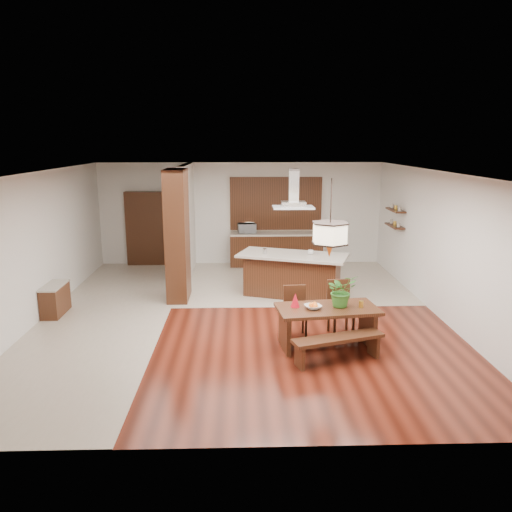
{
  "coord_description": "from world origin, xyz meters",
  "views": [
    {
      "loc": [
        0.0,
        -9.66,
        3.48
      ],
      "look_at": [
        0.3,
        0.0,
        1.25
      ],
      "focal_mm": 35.0,
      "sensor_mm": 36.0,
      "label": 1
    }
  ],
  "objects_px": {
    "hallway_console": "(55,300)",
    "microwave": "(247,228)",
    "dining_bench": "(338,349)",
    "foliage_plant": "(341,291)",
    "dining_table": "(327,318)",
    "dining_chair_left": "(296,312)",
    "pendant_lantern": "(330,218)",
    "kitchen_island": "(292,274)",
    "dining_chair_right": "(341,308)",
    "range_hood": "(293,188)",
    "fruit_bowl": "(313,307)",
    "island_cup": "(311,252)"
  },
  "relations": [
    {
      "from": "hallway_console",
      "to": "microwave",
      "type": "bearing_deg",
      "value": 45.1
    },
    {
      "from": "dining_bench",
      "to": "foliage_plant",
      "type": "distance_m",
      "value": 1.03
    },
    {
      "from": "dining_table",
      "to": "microwave",
      "type": "height_order",
      "value": "microwave"
    },
    {
      "from": "dining_table",
      "to": "dining_chair_left",
      "type": "xyz_separation_m",
      "value": [
        -0.49,
        0.46,
        -0.06
      ]
    },
    {
      "from": "foliage_plant",
      "to": "pendant_lantern",
      "type": "bearing_deg",
      "value": -168.25
    },
    {
      "from": "dining_table",
      "to": "kitchen_island",
      "type": "distance_m",
      "value": 2.93
    },
    {
      "from": "dining_chair_left",
      "to": "foliage_plant",
      "type": "distance_m",
      "value": 0.99
    },
    {
      "from": "dining_chair_left",
      "to": "foliage_plant",
      "type": "xyz_separation_m",
      "value": [
        0.72,
        -0.42,
        0.53
      ]
    },
    {
      "from": "dining_chair_right",
      "to": "range_hood",
      "type": "height_order",
      "value": "range_hood"
    },
    {
      "from": "pendant_lantern",
      "to": "microwave",
      "type": "relative_size",
      "value": 2.67
    },
    {
      "from": "dining_table",
      "to": "range_hood",
      "type": "relative_size",
      "value": 2.01
    },
    {
      "from": "foliage_plant",
      "to": "fruit_bowl",
      "type": "height_order",
      "value": "foliage_plant"
    },
    {
      "from": "microwave",
      "to": "hallway_console",
      "type": "bearing_deg",
      "value": -143.91
    },
    {
      "from": "dining_chair_right",
      "to": "pendant_lantern",
      "type": "distance_m",
      "value": 1.87
    },
    {
      "from": "dining_chair_right",
      "to": "fruit_bowl",
      "type": "distance_m",
      "value": 0.92
    },
    {
      "from": "range_hood",
      "to": "microwave",
      "type": "relative_size",
      "value": 1.83
    },
    {
      "from": "dining_bench",
      "to": "dining_chair_right",
      "type": "bearing_deg",
      "value": 76.68
    },
    {
      "from": "dining_bench",
      "to": "dining_chair_right",
      "type": "distance_m",
      "value": 1.25
    },
    {
      "from": "dining_table",
      "to": "pendant_lantern",
      "type": "relative_size",
      "value": 1.38
    },
    {
      "from": "pendant_lantern",
      "to": "foliage_plant",
      "type": "relative_size",
      "value": 2.33
    },
    {
      "from": "dining_table",
      "to": "dining_chair_left",
      "type": "distance_m",
      "value": 0.68
    },
    {
      "from": "microwave",
      "to": "dining_chair_left",
      "type": "bearing_deg",
      "value": -90.38
    },
    {
      "from": "foliage_plant",
      "to": "island_cup",
      "type": "distance_m",
      "value": 2.78
    },
    {
      "from": "dining_chair_right",
      "to": "foliage_plant",
      "type": "height_order",
      "value": "foliage_plant"
    },
    {
      "from": "foliage_plant",
      "to": "range_hood",
      "type": "xyz_separation_m",
      "value": [
        -0.54,
        2.86,
        1.47
      ]
    },
    {
      "from": "foliage_plant",
      "to": "kitchen_island",
      "type": "xyz_separation_m",
      "value": [
        -0.54,
        2.86,
        -0.48
      ]
    },
    {
      "from": "range_hood",
      "to": "island_cup",
      "type": "bearing_deg",
      "value": -12.02
    },
    {
      "from": "pendant_lantern",
      "to": "fruit_bowl",
      "type": "bearing_deg",
      "value": -165.77
    },
    {
      "from": "dining_table",
      "to": "dining_bench",
      "type": "height_order",
      "value": "dining_table"
    },
    {
      "from": "dining_table",
      "to": "kitchen_island",
      "type": "bearing_deg",
      "value": 96.03
    },
    {
      "from": "dining_bench",
      "to": "microwave",
      "type": "bearing_deg",
      "value": 102.13
    },
    {
      "from": "dining_chair_left",
      "to": "microwave",
      "type": "height_order",
      "value": "microwave"
    },
    {
      "from": "kitchen_island",
      "to": "island_cup",
      "type": "xyz_separation_m",
      "value": [
        0.4,
        -0.08,
        0.54
      ]
    },
    {
      "from": "hallway_console",
      "to": "foliage_plant",
      "type": "xyz_separation_m",
      "value": [
        5.52,
        -1.76,
        0.68
      ]
    },
    {
      "from": "dining_bench",
      "to": "island_cup",
      "type": "relative_size",
      "value": 11.89
    },
    {
      "from": "island_cup",
      "to": "range_hood",
      "type": "bearing_deg",
      "value": 167.98
    },
    {
      "from": "pendant_lantern",
      "to": "dining_table",
      "type": "bearing_deg",
      "value": 0.0
    },
    {
      "from": "hallway_console",
      "to": "dining_bench",
      "type": "height_order",
      "value": "hallway_console"
    },
    {
      "from": "hallway_console",
      "to": "microwave",
      "type": "xyz_separation_m",
      "value": [
        3.98,
        4.0,
        0.77
      ]
    },
    {
      "from": "dining_chair_right",
      "to": "foliage_plant",
      "type": "relative_size",
      "value": 1.76
    },
    {
      "from": "microwave",
      "to": "dining_bench",
      "type": "bearing_deg",
      "value": -86.89
    },
    {
      "from": "dining_table",
      "to": "dining_bench",
      "type": "relative_size",
      "value": 1.18
    },
    {
      "from": "dining_chair_left",
      "to": "kitchen_island",
      "type": "bearing_deg",
      "value": 83.36
    },
    {
      "from": "dining_chair_left",
      "to": "fruit_bowl",
      "type": "height_order",
      "value": "dining_chair_left"
    },
    {
      "from": "hallway_console",
      "to": "dining_chair_left",
      "type": "distance_m",
      "value": 4.98
    },
    {
      "from": "dining_table",
      "to": "island_cup",
      "type": "bearing_deg",
      "value": 88.1
    },
    {
      "from": "pendant_lantern",
      "to": "kitchen_island",
      "type": "bearing_deg",
      "value": 96.03
    },
    {
      "from": "hallway_console",
      "to": "foliage_plant",
      "type": "height_order",
      "value": "foliage_plant"
    },
    {
      "from": "dining_chair_left",
      "to": "range_hood",
      "type": "bearing_deg",
      "value": 83.36
    },
    {
      "from": "dining_bench",
      "to": "fruit_bowl",
      "type": "bearing_deg",
      "value": 121.65
    }
  ]
}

